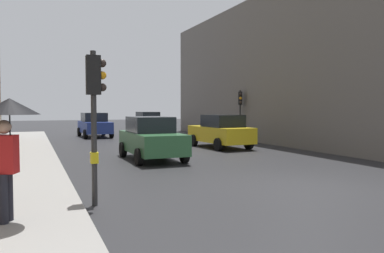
% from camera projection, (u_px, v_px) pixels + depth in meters
% --- Properties ---
extents(ground_plane, '(120.00, 120.00, 0.00)m').
position_uv_depth(ground_plane, '(306.00, 187.00, 10.48)').
color(ground_plane, '#28282B').
extents(sidewalk_kerb, '(2.76, 40.00, 0.16)m').
position_uv_depth(sidewalk_kerb, '(19.00, 168.00, 13.24)').
color(sidewalk_kerb, gray).
rests_on(sidewalk_kerb, ground).
extents(building_facade_right, '(12.00, 27.55, 8.94)m').
position_uv_depth(building_facade_right, '(342.00, 72.00, 25.23)').
color(building_facade_right, slate).
rests_on(building_facade_right, ground).
extents(traffic_light_mid_street, '(0.34, 0.45, 3.26)m').
position_uv_depth(traffic_light_mid_street, '(240.00, 106.00, 24.94)').
color(traffic_light_mid_street, '#2D2D2D').
rests_on(traffic_light_mid_street, ground).
extents(traffic_light_near_left, '(0.43, 0.25, 3.36)m').
position_uv_depth(traffic_light_near_left, '(95.00, 99.00, 8.37)').
color(traffic_light_near_left, '#2D2D2D').
rests_on(traffic_light_near_left, ground).
extents(car_green_estate, '(2.02, 4.20, 1.76)m').
position_uv_depth(car_green_estate, '(151.00, 138.00, 15.91)').
color(car_green_estate, '#2D6038').
rests_on(car_green_estate, ground).
extents(car_blue_van, '(2.15, 4.27, 1.76)m').
position_uv_depth(car_blue_van, '(95.00, 125.00, 28.21)').
color(car_blue_van, navy).
rests_on(car_blue_van, ground).
extents(car_white_compact, '(2.23, 4.31, 1.76)m').
position_uv_depth(car_white_compact, '(147.00, 122.00, 34.57)').
color(car_white_compact, silver).
rests_on(car_white_compact, ground).
extents(car_yellow_taxi, '(2.25, 4.32, 1.76)m').
position_uv_depth(car_yellow_taxi, '(221.00, 131.00, 20.61)').
color(car_yellow_taxi, yellow).
rests_on(car_yellow_taxi, ground).
extents(pedestrian_with_umbrella, '(1.00, 1.00, 2.14)m').
position_uv_depth(pedestrian_with_umbrella, '(8.00, 125.00, 6.63)').
color(pedestrian_with_umbrella, black).
rests_on(pedestrian_with_umbrella, sidewalk_kerb).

